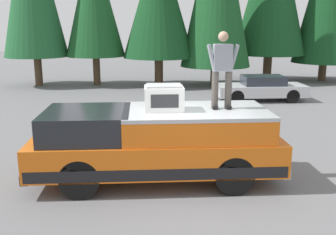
{
  "coord_description": "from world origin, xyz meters",
  "views": [
    {
      "loc": [
        -8.07,
        0.91,
        3.49
      ],
      "look_at": [
        0.9,
        0.34,
        1.35
      ],
      "focal_mm": 42.1,
      "sensor_mm": 36.0,
      "label": 1
    }
  ],
  "objects": [
    {
      "name": "parked_car_silver",
      "position": [
        9.76,
        -4.57,
        0.58
      ],
      "size": [
        1.64,
        4.1,
        1.16
      ],
      "color": "silver",
      "rests_on": "ground"
    },
    {
      "name": "person_on_truck_bed",
      "position": [
        0.45,
        -0.82,
        2.55
      ],
      "size": [
        0.29,
        0.72,
        1.69
      ],
      "color": "#423D38",
      "rests_on": "pickup_truck"
    },
    {
      "name": "compressor_unit",
      "position": [
        0.37,
        0.46,
        1.93
      ],
      "size": [
        0.65,
        0.84,
        0.56
      ],
      "color": "white",
      "rests_on": "pickup_truck"
    },
    {
      "name": "ground_plane",
      "position": [
        0.0,
        0.0,
        0.0
      ],
      "size": [
        90.0,
        90.0,
        0.0
      ],
      "primitive_type": "plane",
      "color": "slate"
    },
    {
      "name": "pickup_truck",
      "position": [
        0.4,
        0.63,
        0.87
      ],
      "size": [
        2.01,
        5.54,
        1.65
      ],
      "color": "orange",
      "rests_on": "ground"
    }
  ]
}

